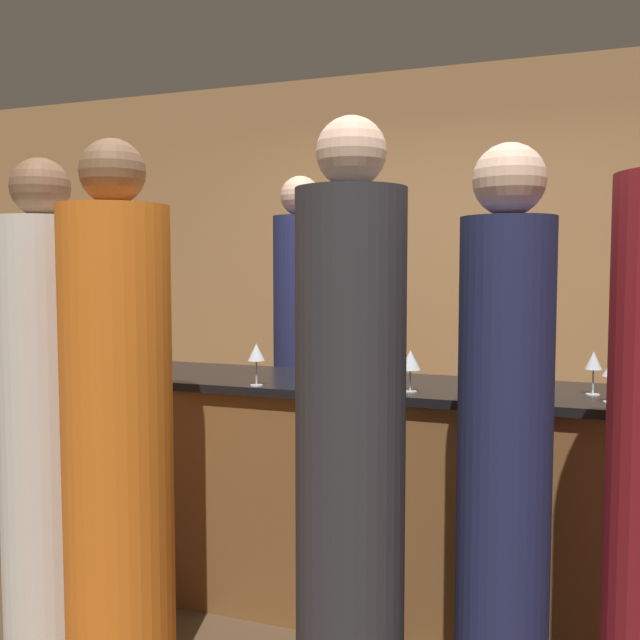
% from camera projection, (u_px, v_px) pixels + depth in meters
% --- Properties ---
extents(ground_plane, '(14.00, 14.00, 0.00)m').
position_uv_depth(ground_plane, '(367.00, 609.00, 3.08)').
color(ground_plane, '#4C3823').
extents(back_wall, '(8.00, 0.06, 2.80)m').
position_uv_depth(back_wall, '(449.00, 280.00, 4.77)').
color(back_wall, '#A37547').
rests_on(back_wall, ground_plane).
extents(bar_counter, '(2.60, 0.61, 0.99)m').
position_uv_depth(bar_counter, '(367.00, 496.00, 3.05)').
color(bar_counter, brown).
rests_on(bar_counter, ground_plane).
extents(bartender, '(0.30, 0.30, 1.98)m').
position_uv_depth(bartender, '(301.00, 363.00, 3.99)').
color(bartender, '#1E234C').
rests_on(bartender, ground_plane).
extents(guest_0, '(0.34, 0.34, 1.93)m').
position_uv_depth(guest_0, '(350.00, 450.00, 2.22)').
color(guest_0, '#2D2D33').
rests_on(guest_0, ground_plane).
extents(guest_1, '(0.39, 0.39, 1.92)m').
position_uv_depth(guest_1, '(118.00, 432.00, 2.53)').
color(guest_1, orange).
rests_on(guest_1, ground_plane).
extents(guest_2, '(0.29, 0.29, 1.84)m').
position_uv_depth(guest_2, '(504.00, 461.00, 2.18)').
color(guest_2, '#1E234C').
rests_on(guest_2, ground_plane).
extents(guest_4, '(0.36, 0.36, 1.89)m').
position_uv_depth(guest_4, '(47.00, 419.00, 2.79)').
color(guest_4, silver).
rests_on(guest_4, ground_plane).
extents(wine_bottle_0, '(0.08, 0.08, 0.27)m').
position_uv_depth(wine_bottle_0, '(335.00, 359.00, 2.98)').
color(wine_bottle_0, black).
rests_on(wine_bottle_0, bar_counter).
extents(wine_glass_0, '(0.06, 0.06, 0.15)m').
position_uv_depth(wine_glass_0, '(612.00, 371.00, 2.53)').
color(wine_glass_0, silver).
rests_on(wine_glass_0, bar_counter).
extents(wine_glass_1, '(0.07, 0.07, 0.17)m').
position_uv_depth(wine_glass_1, '(321.00, 355.00, 2.88)').
color(wine_glass_1, silver).
rests_on(wine_glass_1, bar_counter).
extents(wine_glass_2, '(0.06, 0.06, 0.17)m').
position_uv_depth(wine_glass_2, '(594.00, 362.00, 2.68)').
color(wine_glass_2, silver).
rests_on(wine_glass_2, bar_counter).
extents(wine_glass_3, '(0.07, 0.07, 0.17)m').
position_uv_depth(wine_glass_3, '(256.00, 354.00, 2.90)').
color(wine_glass_3, silver).
rests_on(wine_glass_3, bar_counter).
extents(wine_glass_4, '(0.08, 0.08, 0.16)m').
position_uv_depth(wine_glass_4, '(410.00, 361.00, 2.75)').
color(wine_glass_4, silver).
rests_on(wine_glass_4, bar_counter).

